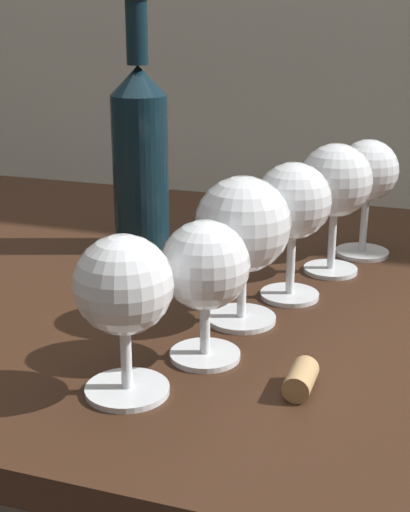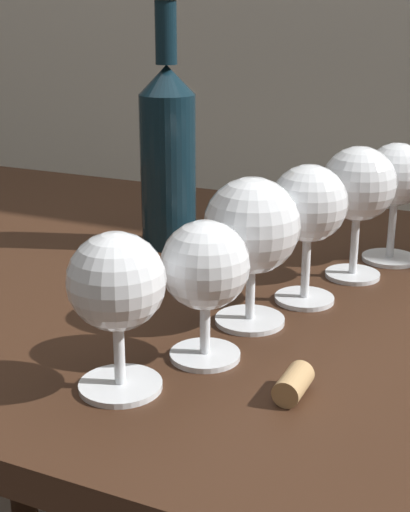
# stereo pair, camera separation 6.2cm
# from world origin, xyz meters

# --- Properties ---
(dining_table) EXTENTS (1.31, 0.76, 0.77)m
(dining_table) POSITION_xyz_m (0.00, 0.00, 0.67)
(dining_table) COLOR #382114
(dining_table) RESTS_ON ground_plane
(wine_glass_pinot) EXTENTS (0.08, 0.08, 0.13)m
(wine_glass_pinot) POSITION_xyz_m (0.02, -0.26, 0.86)
(wine_glass_pinot) COLOR white
(wine_glass_pinot) RESTS_ON dining_table
(wine_glass_merlot) EXTENTS (0.08, 0.08, 0.12)m
(wine_glass_merlot) POSITION_xyz_m (0.06, -0.18, 0.86)
(wine_glass_merlot) COLOR white
(wine_glass_merlot) RESTS_ON dining_table
(wine_glass_white) EXTENTS (0.09, 0.09, 0.14)m
(wine_glass_white) POSITION_xyz_m (0.07, -0.10, 0.87)
(wine_glass_white) COLOR white
(wine_glass_white) RESTS_ON dining_table
(wine_glass_port) EXTENTS (0.08, 0.08, 0.14)m
(wine_glass_port) POSITION_xyz_m (0.10, -0.02, 0.87)
(wine_glass_port) COLOR white
(wine_glass_port) RESTS_ON dining_table
(wine_glass_chardonnay) EXTENTS (0.08, 0.08, 0.15)m
(wine_glass_chardonnay) POSITION_xyz_m (0.13, 0.07, 0.88)
(wine_glass_chardonnay) COLOR white
(wine_glass_chardonnay) RESTS_ON dining_table
(wine_glass_amber) EXTENTS (0.07, 0.07, 0.14)m
(wine_glass_amber) POSITION_xyz_m (0.15, 0.15, 0.88)
(wine_glass_amber) COLOR white
(wine_glass_amber) RESTS_ON dining_table
(wine_bottle) EXTENTS (0.07, 0.07, 0.31)m
(wine_bottle) POSITION_xyz_m (-0.12, 0.09, 0.90)
(wine_bottle) COLOR #0F232D
(wine_bottle) RESTS_ON dining_table
(cork) EXTENTS (0.02, 0.04, 0.02)m
(cork) POSITION_xyz_m (0.15, -0.22, 0.79)
(cork) COLOR tan
(cork) RESTS_ON dining_table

